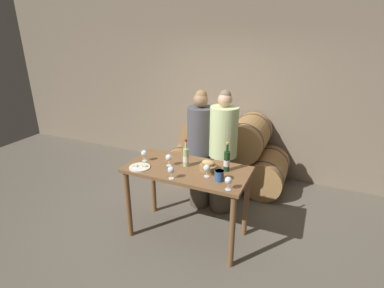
{
  "coord_description": "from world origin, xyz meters",
  "views": [
    {
      "loc": [
        1.32,
        -2.85,
        2.47
      ],
      "look_at": [
        0.0,
        0.14,
        1.19
      ],
      "focal_mm": 28.0,
      "sensor_mm": 36.0,
      "label": 1
    }
  ],
  "objects_px": {
    "cheese_plate": "(140,167)",
    "wine_glass_far_right": "(228,181)",
    "wine_glass_left": "(169,158)",
    "person_right": "(223,153)",
    "tasting_table": "(187,179)",
    "wine_bottle_white": "(186,157)",
    "bread_basket": "(208,166)",
    "wine_glass_far_left": "(144,153)",
    "wine_glass_center": "(171,170)",
    "wine_glass_right": "(207,168)",
    "wine_bottle_red": "(227,161)",
    "person_left": "(200,150)",
    "blue_crock": "(219,175)"
  },
  "relations": [
    {
      "from": "cheese_plate",
      "to": "wine_glass_far_right",
      "type": "xyz_separation_m",
      "value": [
        1.09,
        -0.07,
        0.09
      ]
    },
    {
      "from": "wine_glass_left",
      "to": "wine_glass_far_right",
      "type": "height_order",
      "value": "same"
    },
    {
      "from": "person_right",
      "to": "tasting_table",
      "type": "bearing_deg",
      "value": -105.45
    },
    {
      "from": "wine_glass_left",
      "to": "tasting_table",
      "type": "bearing_deg",
      "value": 5.98
    },
    {
      "from": "wine_bottle_white",
      "to": "bread_basket",
      "type": "bearing_deg",
      "value": 1.24
    },
    {
      "from": "person_right",
      "to": "wine_glass_far_left",
      "type": "xyz_separation_m",
      "value": [
        -0.76,
        -0.75,
        0.16
      ]
    },
    {
      "from": "wine_glass_center",
      "to": "wine_glass_right",
      "type": "bearing_deg",
      "value": 30.77
    },
    {
      "from": "wine_bottle_white",
      "to": "wine_glass_right",
      "type": "bearing_deg",
      "value": -25.63
    },
    {
      "from": "wine_bottle_red",
      "to": "wine_glass_right",
      "type": "bearing_deg",
      "value": -124.35
    },
    {
      "from": "bread_basket",
      "to": "wine_glass_far_right",
      "type": "xyz_separation_m",
      "value": [
        0.34,
        -0.34,
        0.05
      ]
    },
    {
      "from": "wine_glass_far_left",
      "to": "wine_glass_far_right",
      "type": "xyz_separation_m",
      "value": [
        1.14,
        -0.25,
        0.0
      ]
    },
    {
      "from": "tasting_table",
      "to": "wine_bottle_white",
      "type": "bearing_deg",
      "value": 125.81
    },
    {
      "from": "wine_glass_far_left",
      "to": "wine_glass_left",
      "type": "relative_size",
      "value": 1.0
    },
    {
      "from": "wine_bottle_white",
      "to": "wine_glass_left",
      "type": "relative_size",
      "value": 2.35
    },
    {
      "from": "tasting_table",
      "to": "bread_basket",
      "type": "bearing_deg",
      "value": 13.0
    },
    {
      "from": "person_right",
      "to": "wine_bottle_red",
      "type": "xyz_separation_m",
      "value": [
        0.24,
        -0.6,
        0.18
      ]
    },
    {
      "from": "wine_bottle_red",
      "to": "wine_glass_far_left",
      "type": "xyz_separation_m",
      "value": [
        -1.0,
        -0.15,
        -0.02
      ]
    },
    {
      "from": "tasting_table",
      "to": "wine_glass_center",
      "type": "distance_m",
      "value": 0.39
    },
    {
      "from": "cheese_plate",
      "to": "person_left",
      "type": "bearing_deg",
      "value": 67.97
    },
    {
      "from": "bread_basket",
      "to": "wine_glass_left",
      "type": "height_order",
      "value": "wine_glass_left"
    },
    {
      "from": "tasting_table",
      "to": "wine_glass_left",
      "type": "height_order",
      "value": "wine_glass_left"
    },
    {
      "from": "wine_bottle_white",
      "to": "cheese_plate",
      "type": "relative_size",
      "value": 1.36
    },
    {
      "from": "person_right",
      "to": "wine_glass_right",
      "type": "height_order",
      "value": "person_right"
    },
    {
      "from": "tasting_table",
      "to": "cheese_plate",
      "type": "bearing_deg",
      "value": -157.08
    },
    {
      "from": "wine_glass_far_left",
      "to": "wine_glass_left",
      "type": "distance_m",
      "value": 0.34
    },
    {
      "from": "person_left",
      "to": "wine_bottle_red",
      "type": "distance_m",
      "value": 0.85
    },
    {
      "from": "person_left",
      "to": "wine_glass_center",
      "type": "relative_size",
      "value": 12.11
    },
    {
      "from": "person_left",
      "to": "wine_glass_center",
      "type": "bearing_deg",
      "value": -85.5
    },
    {
      "from": "wine_glass_center",
      "to": "tasting_table",
      "type": "bearing_deg",
      "value": 80.74
    },
    {
      "from": "cheese_plate",
      "to": "wine_glass_far_left",
      "type": "height_order",
      "value": "wine_glass_far_left"
    },
    {
      "from": "wine_bottle_white",
      "to": "wine_glass_far_right",
      "type": "height_order",
      "value": "wine_bottle_white"
    },
    {
      "from": "tasting_table",
      "to": "bread_basket",
      "type": "relative_size",
      "value": 7.14
    },
    {
      "from": "cheese_plate",
      "to": "wine_glass_center",
      "type": "bearing_deg",
      "value": -10.73
    },
    {
      "from": "blue_crock",
      "to": "wine_glass_far_right",
      "type": "relative_size",
      "value": 0.82
    },
    {
      "from": "blue_crock",
      "to": "wine_glass_left",
      "type": "distance_m",
      "value": 0.68
    },
    {
      "from": "wine_bottle_red",
      "to": "cheese_plate",
      "type": "distance_m",
      "value": 1.01
    },
    {
      "from": "wine_bottle_red",
      "to": "blue_crock",
      "type": "height_order",
      "value": "wine_bottle_red"
    },
    {
      "from": "wine_bottle_white",
      "to": "blue_crock",
      "type": "distance_m",
      "value": 0.51
    },
    {
      "from": "bread_basket",
      "to": "wine_glass_far_right",
      "type": "relative_size",
      "value": 1.42
    },
    {
      "from": "bread_basket",
      "to": "cheese_plate",
      "type": "height_order",
      "value": "bread_basket"
    },
    {
      "from": "wine_glass_left",
      "to": "wine_glass_far_right",
      "type": "xyz_separation_m",
      "value": [
        0.81,
        -0.26,
        0.0
      ]
    },
    {
      "from": "wine_bottle_red",
      "to": "wine_glass_left",
      "type": "xyz_separation_m",
      "value": [
        -0.66,
        -0.14,
        -0.02
      ]
    },
    {
      "from": "wine_glass_right",
      "to": "wine_glass_far_right",
      "type": "height_order",
      "value": "same"
    },
    {
      "from": "tasting_table",
      "to": "person_left",
      "type": "height_order",
      "value": "person_left"
    },
    {
      "from": "wine_bottle_white",
      "to": "wine_glass_left",
      "type": "distance_m",
      "value": 0.2
    },
    {
      "from": "person_left",
      "to": "wine_glass_left",
      "type": "relative_size",
      "value": 12.11
    },
    {
      "from": "wine_glass_far_left",
      "to": "person_right",
      "type": "bearing_deg",
      "value": 44.54
    },
    {
      "from": "person_right",
      "to": "wine_glass_far_right",
      "type": "relative_size",
      "value": 12.31
    },
    {
      "from": "wine_bottle_white",
      "to": "wine_glass_far_left",
      "type": "relative_size",
      "value": 2.35
    },
    {
      "from": "bread_basket",
      "to": "cheese_plate",
      "type": "bearing_deg",
      "value": -160.12
    }
  ]
}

